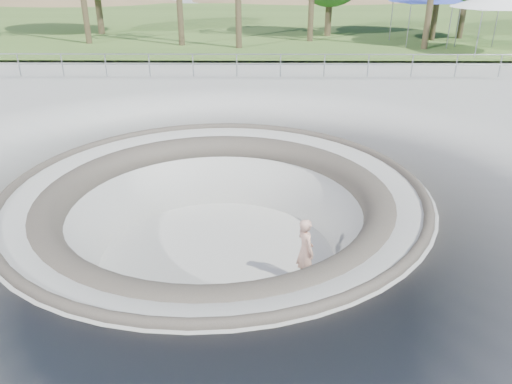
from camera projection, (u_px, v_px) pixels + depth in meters
ground at (216, 188)px, 12.18m from camera, size 180.00×180.00×0.00m
skate_bowl at (218, 252)px, 12.96m from camera, size 14.00×14.00×4.10m
grass_strip at (248, 21)px, 42.87m from camera, size 180.00×36.00×0.12m
distant_hills at (281, 58)px, 66.89m from camera, size 103.20×45.00×28.60m
safety_railing at (237, 65)px, 22.75m from camera, size 25.00×0.06×1.03m
skateboard at (304, 280)px, 11.86m from camera, size 0.81×0.53×0.08m
skater at (305, 250)px, 11.51m from camera, size 0.58×0.69×1.61m
canopy_white at (493, 0)px, 27.08m from camera, size 6.11×6.11×3.14m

